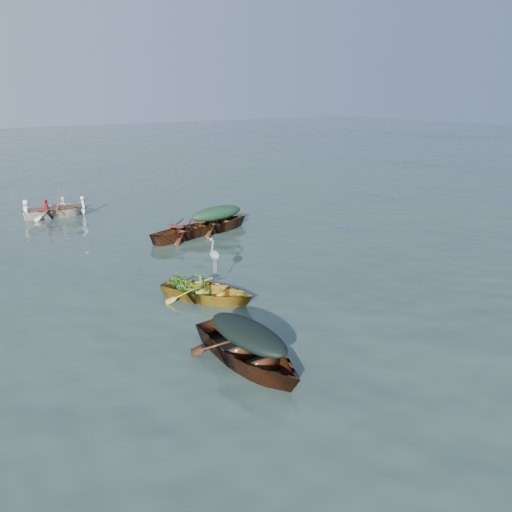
{
  "coord_description": "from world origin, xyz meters",
  "views": [
    {
      "loc": [
        -7.8,
        -9.73,
        5.03
      ],
      "look_at": [
        0.03,
        1.45,
        0.5
      ],
      "focal_mm": 35.0,
      "sensor_mm": 36.0,
      "label": 1
    }
  ],
  "objects_px": {
    "dark_covered_boat": "(248,364)",
    "heron": "(215,260)",
    "open_wooden_boat": "(187,238)",
    "rowed_boat": "(57,217)",
    "yellow_dinghy": "(208,300)",
    "green_tarp_boat": "(217,231)"
  },
  "relations": [
    {
      "from": "dark_covered_boat",
      "to": "rowed_boat",
      "type": "height_order",
      "value": "dark_covered_boat"
    },
    {
      "from": "yellow_dinghy",
      "to": "dark_covered_boat",
      "type": "bearing_deg",
      "value": -138.76
    },
    {
      "from": "rowed_boat",
      "to": "dark_covered_boat",
      "type": "bearing_deg",
      "value": -171.7
    },
    {
      "from": "open_wooden_boat",
      "to": "heron",
      "type": "relative_size",
      "value": 4.31
    },
    {
      "from": "green_tarp_boat",
      "to": "rowed_boat",
      "type": "height_order",
      "value": "green_tarp_boat"
    },
    {
      "from": "rowed_boat",
      "to": "heron",
      "type": "height_order",
      "value": "heron"
    },
    {
      "from": "yellow_dinghy",
      "to": "dark_covered_boat",
      "type": "xyz_separation_m",
      "value": [
        -0.93,
        -3.18,
        0.0
      ]
    },
    {
      "from": "rowed_boat",
      "to": "heron",
      "type": "distance_m",
      "value": 11.03
    },
    {
      "from": "heron",
      "to": "rowed_boat",
      "type": "bearing_deg",
      "value": 64.15
    },
    {
      "from": "green_tarp_boat",
      "to": "open_wooden_boat",
      "type": "relative_size",
      "value": 1.02
    },
    {
      "from": "yellow_dinghy",
      "to": "green_tarp_boat",
      "type": "xyz_separation_m",
      "value": [
        3.56,
        5.51,
        0.0
      ]
    },
    {
      "from": "dark_covered_boat",
      "to": "open_wooden_boat",
      "type": "relative_size",
      "value": 0.97
    },
    {
      "from": "green_tarp_boat",
      "to": "heron",
      "type": "relative_size",
      "value": 4.41
    },
    {
      "from": "dark_covered_boat",
      "to": "rowed_boat",
      "type": "distance_m",
      "value": 14.44
    },
    {
      "from": "heron",
      "to": "dark_covered_boat",
      "type": "bearing_deg",
      "value": -143.7
    },
    {
      "from": "open_wooden_boat",
      "to": "heron",
      "type": "bearing_deg",
      "value": 149.34
    },
    {
      "from": "yellow_dinghy",
      "to": "green_tarp_boat",
      "type": "relative_size",
      "value": 0.76
    },
    {
      "from": "dark_covered_boat",
      "to": "rowed_boat",
      "type": "bearing_deg",
      "value": 86.47
    },
    {
      "from": "open_wooden_boat",
      "to": "heron",
      "type": "xyz_separation_m",
      "value": [
        -1.74,
        -4.98,
        0.87
      ]
    },
    {
      "from": "green_tarp_boat",
      "to": "open_wooden_boat",
      "type": "distance_m",
      "value": 1.4
    },
    {
      "from": "dark_covered_boat",
      "to": "heron",
      "type": "relative_size",
      "value": 4.18
    },
    {
      "from": "dark_covered_boat",
      "to": "open_wooden_boat",
      "type": "height_order",
      "value": "dark_covered_boat"
    }
  ]
}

